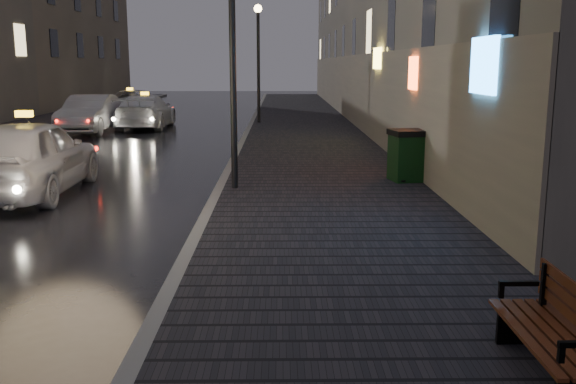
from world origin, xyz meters
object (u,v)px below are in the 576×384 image
(taxi_near, at_px, (28,157))
(car_left_mid, at_px, (90,114))
(lamp_near, at_px, (232,32))
(lamp_far, at_px, (258,49))
(taxi_mid, at_px, (146,112))
(bench, at_px, (558,332))
(trash_bin, at_px, (407,155))
(taxi_far, at_px, (130,102))

(taxi_near, xyz_separation_m, car_left_mid, (-2.42, 12.96, -0.08))
(lamp_near, distance_m, lamp_far, 16.00)
(taxi_mid, bearing_deg, car_left_mid, 43.69)
(taxi_mid, bearing_deg, lamp_far, -166.01)
(lamp_far, distance_m, bench, 25.12)
(lamp_far, xyz_separation_m, bench, (3.39, -24.72, -2.92))
(trash_bin, height_order, taxi_near, taxi_near)
(car_left_mid, bearing_deg, lamp_far, 24.87)
(lamp_near, distance_m, taxi_near, 5.19)
(trash_bin, bearing_deg, taxi_far, 106.59)
(lamp_near, bearing_deg, car_left_mid, 118.08)
(bench, relative_size, trash_bin, 1.38)
(lamp_far, bearing_deg, taxi_mid, -165.82)
(car_left_mid, relative_size, taxi_far, 0.97)
(car_left_mid, bearing_deg, trash_bin, -47.39)
(taxi_near, bearing_deg, car_left_mid, -80.48)
(lamp_far, xyz_separation_m, taxi_mid, (-4.98, -1.26, -2.75))
(trash_bin, bearing_deg, bench, -104.07)
(lamp_near, height_order, bench, lamp_near)
(lamp_near, xyz_separation_m, taxi_far, (-7.58, 23.15, -2.82))
(lamp_near, distance_m, taxi_mid, 15.80)
(trash_bin, distance_m, taxi_mid, 16.52)
(lamp_near, relative_size, trash_bin, 4.45)
(taxi_mid, height_order, taxi_far, taxi_mid)
(taxi_far, bearing_deg, trash_bin, -56.39)
(taxi_near, distance_m, taxi_far, 23.41)
(taxi_near, bearing_deg, bench, 131.20)
(trash_bin, relative_size, taxi_far, 0.24)
(trash_bin, bearing_deg, taxi_near, 175.32)
(taxi_near, height_order, taxi_far, taxi_near)
(bench, xyz_separation_m, taxi_mid, (-8.38, 23.46, 0.17))
(trash_bin, xyz_separation_m, taxi_near, (-8.42, -0.89, 0.10))
(taxi_mid, bearing_deg, lamp_near, 108.48)
(bench, relative_size, taxi_far, 0.34)
(lamp_near, relative_size, taxi_near, 1.05)
(taxi_near, bearing_deg, taxi_mid, -89.06)
(car_left_mid, bearing_deg, taxi_far, 94.58)
(lamp_far, bearing_deg, bench, -82.18)
(lamp_far, relative_size, taxi_near, 1.05)
(car_left_mid, bearing_deg, bench, -63.88)
(lamp_far, height_order, trash_bin, lamp_far)
(lamp_near, bearing_deg, taxi_far, 108.14)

